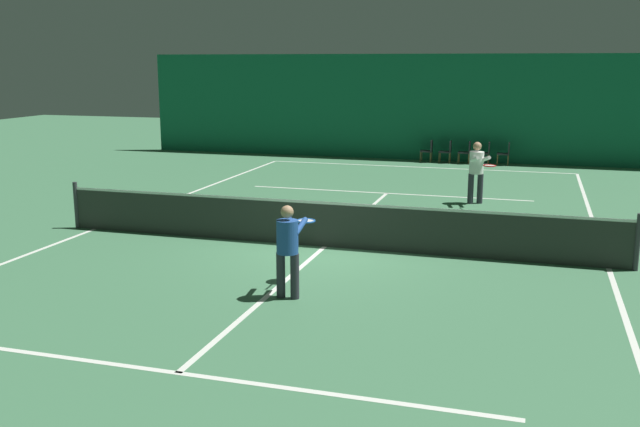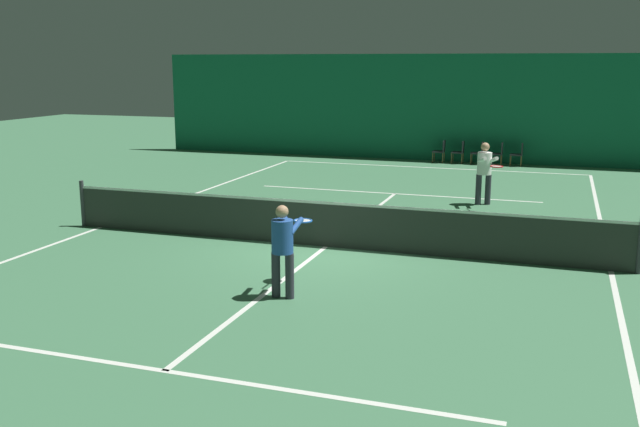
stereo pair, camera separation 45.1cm
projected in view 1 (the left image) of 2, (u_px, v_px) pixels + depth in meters
ground_plane at (325, 247)px, 14.76m from camera, size 60.00×60.00×0.00m
backdrop_curtain at (427, 108)px, 27.36m from camera, size 23.00×0.12×4.05m
court_line_baseline_far at (417, 167)px, 25.90m from camera, size 11.00×0.10×0.00m
court_line_service_far at (387, 193)px, 20.76m from camera, size 8.25×0.10×0.00m
court_line_service_near at (178, 373)px, 8.77m from camera, size 8.25×0.10×0.00m
court_line_sideline_left at (95, 229)px, 16.32m from camera, size 0.10×23.80×0.00m
court_line_sideline_right at (609, 268)px, 13.21m from camera, size 0.10×23.80×0.00m
court_line_centre at (325, 247)px, 14.76m from camera, size 0.10×12.80×0.00m
tennis_net at (325, 223)px, 14.66m from camera, size 12.00×0.10×1.07m
player_near at (288, 244)px, 11.43m from camera, size 0.38×1.29×1.53m
player_far at (477, 168)px, 19.04m from camera, size 0.86×1.38×1.67m
courtside_chair_0 at (428, 149)px, 27.12m from camera, size 0.44×0.44×0.84m
courtside_chair_1 at (447, 150)px, 26.91m from camera, size 0.44×0.44×0.84m
courtside_chair_2 at (466, 151)px, 26.71m from camera, size 0.44×0.44×0.84m
courtside_chair_3 at (486, 151)px, 26.51m from camera, size 0.44×0.44×0.84m
courtside_chair_4 at (505, 152)px, 26.31m from camera, size 0.44×0.44×0.84m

